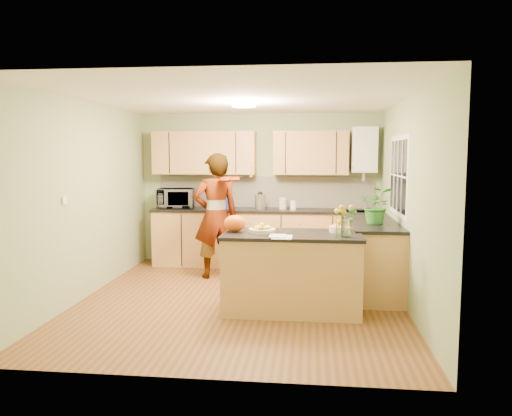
# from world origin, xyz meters

# --- Properties ---
(floor) EXTENTS (4.50, 4.50, 0.00)m
(floor) POSITION_xyz_m (0.00, 0.00, 0.00)
(floor) COLOR brown
(floor) RESTS_ON ground
(ceiling) EXTENTS (4.00, 4.50, 0.02)m
(ceiling) POSITION_xyz_m (0.00, 0.00, 2.50)
(ceiling) COLOR white
(ceiling) RESTS_ON wall_back
(wall_back) EXTENTS (4.00, 0.02, 2.50)m
(wall_back) POSITION_xyz_m (0.00, 2.25, 1.25)
(wall_back) COLOR #97AF7D
(wall_back) RESTS_ON floor
(wall_front) EXTENTS (4.00, 0.02, 2.50)m
(wall_front) POSITION_xyz_m (0.00, -2.25, 1.25)
(wall_front) COLOR #97AF7D
(wall_front) RESTS_ON floor
(wall_left) EXTENTS (0.02, 4.50, 2.50)m
(wall_left) POSITION_xyz_m (-2.00, 0.00, 1.25)
(wall_left) COLOR #97AF7D
(wall_left) RESTS_ON floor
(wall_right) EXTENTS (0.02, 4.50, 2.50)m
(wall_right) POSITION_xyz_m (2.00, 0.00, 1.25)
(wall_right) COLOR #97AF7D
(wall_right) RESTS_ON floor
(back_counter) EXTENTS (3.64, 0.62, 0.94)m
(back_counter) POSITION_xyz_m (0.10, 1.95, 0.47)
(back_counter) COLOR tan
(back_counter) RESTS_ON floor
(right_counter) EXTENTS (0.62, 2.24, 0.94)m
(right_counter) POSITION_xyz_m (1.70, 0.85, 0.47)
(right_counter) COLOR tan
(right_counter) RESTS_ON floor
(splashback) EXTENTS (3.60, 0.02, 0.52)m
(splashback) POSITION_xyz_m (0.10, 2.23, 1.20)
(splashback) COLOR white
(splashback) RESTS_ON back_counter
(upper_cabinets) EXTENTS (3.20, 0.34, 0.70)m
(upper_cabinets) POSITION_xyz_m (-0.18, 2.08, 1.85)
(upper_cabinets) COLOR tan
(upper_cabinets) RESTS_ON wall_back
(boiler) EXTENTS (0.40, 0.30, 0.86)m
(boiler) POSITION_xyz_m (1.70, 2.09, 1.90)
(boiler) COLOR white
(boiler) RESTS_ON wall_back
(window_right) EXTENTS (0.01, 1.30, 1.05)m
(window_right) POSITION_xyz_m (1.99, 0.60, 1.55)
(window_right) COLOR white
(window_right) RESTS_ON wall_right
(light_switch) EXTENTS (0.02, 0.09, 0.09)m
(light_switch) POSITION_xyz_m (-1.99, -0.60, 1.30)
(light_switch) COLOR white
(light_switch) RESTS_ON wall_left
(ceiling_lamp) EXTENTS (0.30, 0.30, 0.07)m
(ceiling_lamp) POSITION_xyz_m (0.00, 0.30, 2.46)
(ceiling_lamp) COLOR #FFEABF
(ceiling_lamp) RESTS_ON ceiling
(peninsula_island) EXTENTS (1.60, 0.82, 0.92)m
(peninsula_island) POSITION_xyz_m (0.65, -0.36, 0.46)
(peninsula_island) COLOR tan
(peninsula_island) RESTS_ON floor
(fruit_dish) EXTENTS (0.31, 0.31, 0.11)m
(fruit_dish) POSITION_xyz_m (0.30, -0.36, 0.96)
(fruit_dish) COLOR beige
(fruit_dish) RESTS_ON peninsula_island
(orange_bowl) EXTENTS (0.24, 0.24, 0.14)m
(orange_bowl) POSITION_xyz_m (1.20, -0.21, 0.98)
(orange_bowl) COLOR beige
(orange_bowl) RESTS_ON peninsula_island
(flower_vase) EXTENTS (0.25, 0.25, 0.45)m
(flower_vase) POSITION_xyz_m (1.25, -0.54, 1.22)
(flower_vase) COLOR silver
(flower_vase) RESTS_ON peninsula_island
(orange_bag) EXTENTS (0.33, 0.31, 0.20)m
(orange_bag) POSITION_xyz_m (-0.03, -0.31, 1.02)
(orange_bag) COLOR #F75C14
(orange_bag) RESTS_ON peninsula_island
(papers) EXTENTS (0.22, 0.30, 0.01)m
(papers) POSITION_xyz_m (0.55, -0.66, 0.93)
(papers) COLOR silver
(papers) RESTS_ON peninsula_island
(violinist) EXTENTS (0.80, 0.68, 1.84)m
(violinist) POSITION_xyz_m (-0.53, 1.12, 0.92)
(violinist) COLOR #E8B88E
(violinist) RESTS_ON floor
(violin) EXTENTS (0.68, 0.59, 0.17)m
(violin) POSITION_xyz_m (-0.33, 0.90, 1.48)
(violin) COLOR #581B05
(violin) RESTS_ON violinist
(microwave) EXTENTS (0.63, 0.47, 0.32)m
(microwave) POSITION_xyz_m (-1.37, 1.98, 1.10)
(microwave) COLOR white
(microwave) RESTS_ON back_counter
(blue_box) EXTENTS (0.32, 0.28, 0.21)m
(blue_box) POSITION_xyz_m (-0.60, 1.93, 1.05)
(blue_box) COLOR navy
(blue_box) RESTS_ON back_counter
(kettle) EXTENTS (0.18, 0.18, 0.33)m
(kettle) POSITION_xyz_m (0.04, 1.93, 1.07)
(kettle) COLOR #B9B9BE
(kettle) RESTS_ON back_counter
(jar_cream) EXTENTS (0.15, 0.15, 0.19)m
(jar_cream) POSITION_xyz_m (0.41, 1.98, 1.04)
(jar_cream) COLOR beige
(jar_cream) RESTS_ON back_counter
(jar_white) EXTENTS (0.13, 0.13, 0.15)m
(jar_white) POSITION_xyz_m (0.58, 1.91, 1.01)
(jar_white) COLOR white
(jar_white) RESTS_ON back_counter
(potted_plant) EXTENTS (0.46, 0.41, 0.48)m
(potted_plant) POSITION_xyz_m (1.70, 0.39, 1.18)
(potted_plant) COLOR #2E7928
(potted_plant) RESTS_ON right_counter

